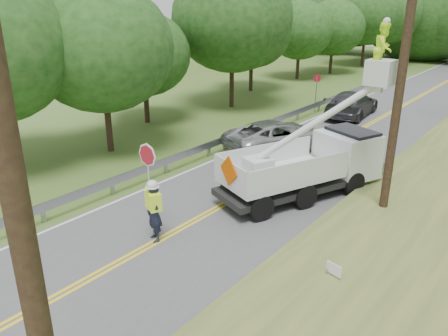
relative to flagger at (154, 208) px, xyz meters
The scene contains 10 objects.
ground 2.79m from the flagger, 87.22° to the right, with size 140.00×140.00×0.00m, color #3E5318.
road 11.51m from the flagger, 89.38° to the left, with size 7.20×96.00×0.03m.
guardrail 12.97m from the flagger, 107.49° to the left, with size 0.18×48.00×0.77m.
treeline_left 27.01m from the flagger, 112.56° to the left, with size 10.36×53.87×9.85m.
flagger is the anchor object (origin of this frame).
bucket_truck 7.25m from the flagger, 69.92° to the left, with size 5.14×7.07×6.63m.
suv_silver 10.39m from the flagger, 99.67° to the left, with size 2.59×5.61×1.56m, color #AFB0B6.
suv_darkgrey 19.63m from the flagger, 94.84° to the left, with size 2.32×5.70×1.65m, color #37393F.
stop_sign_permanent 19.54m from the flagger, 102.13° to the left, with size 0.46×0.37×2.63m.
yard_sign 5.78m from the flagger, 12.64° to the left, with size 0.47×0.14×0.69m.
Camera 1 is at (9.40, -6.00, 7.29)m, focal length 35.49 mm.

